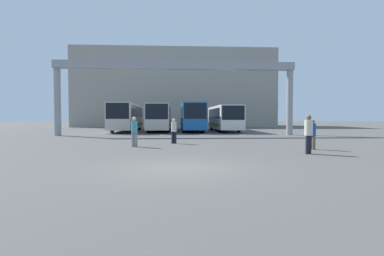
{
  "coord_description": "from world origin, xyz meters",
  "views": [
    {
      "loc": [
        -0.16,
        -9.93,
        1.72
      ],
      "look_at": [
        1.6,
        20.04,
        0.59
      ],
      "focal_mm": 28.0,
      "sensor_mm": 36.0,
      "label": 1
    }
  ],
  "objects_px": {
    "bus_slot_3": "(224,117)",
    "pedestrian_near_right": "(309,133)",
    "bus_slot_1": "(160,116)",
    "bus_slot_2": "(192,116)",
    "pedestrian_mid_left": "(313,134)",
    "pedestrian_mid_right": "(134,131)",
    "bus_slot_0": "(127,116)",
    "pedestrian_far_center": "(174,130)"
  },
  "relations": [
    {
      "from": "bus_slot_1",
      "to": "pedestrian_near_right",
      "type": "distance_m",
      "value": 24.06
    },
    {
      "from": "bus_slot_2",
      "to": "pedestrian_far_center",
      "type": "bearing_deg",
      "value": -97.27
    },
    {
      "from": "bus_slot_1",
      "to": "pedestrian_mid_left",
      "type": "xyz_separation_m",
      "value": [
        9.02,
        -20.87,
        -0.97
      ]
    },
    {
      "from": "bus_slot_1",
      "to": "bus_slot_3",
      "type": "xyz_separation_m",
      "value": [
        7.73,
        -0.47,
        -0.09
      ]
    },
    {
      "from": "pedestrian_mid_right",
      "to": "pedestrian_far_center",
      "type": "height_order",
      "value": "pedestrian_mid_right"
    },
    {
      "from": "bus_slot_1",
      "to": "bus_slot_3",
      "type": "bearing_deg",
      "value": -3.47
    },
    {
      "from": "bus_slot_0",
      "to": "pedestrian_mid_left",
      "type": "bearing_deg",
      "value": -58.2
    },
    {
      "from": "pedestrian_mid_right",
      "to": "pedestrian_far_center",
      "type": "bearing_deg",
      "value": 45.49
    },
    {
      "from": "bus_slot_2",
      "to": "pedestrian_mid_left",
      "type": "xyz_separation_m",
      "value": [
        5.15,
        -20.61,
        -1.01
      ]
    },
    {
      "from": "bus_slot_2",
      "to": "pedestrian_far_center",
      "type": "distance_m",
      "value": 16.84
    },
    {
      "from": "pedestrian_near_right",
      "to": "bus_slot_1",
      "type": "bearing_deg",
      "value": 64.02
    },
    {
      "from": "bus_slot_3",
      "to": "pedestrian_near_right",
      "type": "bearing_deg",
      "value": -89.39
    },
    {
      "from": "bus_slot_0",
      "to": "pedestrian_near_right",
      "type": "distance_m",
      "value": 25.52
    },
    {
      "from": "bus_slot_1",
      "to": "bus_slot_3",
      "type": "distance_m",
      "value": 7.74
    },
    {
      "from": "bus_slot_0",
      "to": "bus_slot_2",
      "type": "relative_size",
      "value": 1.03
    },
    {
      "from": "bus_slot_2",
      "to": "pedestrian_mid_left",
      "type": "relative_size",
      "value": 7.55
    },
    {
      "from": "bus_slot_3",
      "to": "pedestrian_near_right",
      "type": "xyz_separation_m",
      "value": [
        0.24,
        -22.22,
        -0.76
      ]
    },
    {
      "from": "bus_slot_0",
      "to": "pedestrian_far_center",
      "type": "xyz_separation_m",
      "value": [
        5.6,
        -16.84,
        -1.0
      ]
    },
    {
      "from": "pedestrian_far_center",
      "to": "pedestrian_mid_left",
      "type": "bearing_deg",
      "value": -15.33
    },
    {
      "from": "pedestrian_far_center",
      "to": "pedestrian_near_right",
      "type": "distance_m",
      "value": 8.48
    },
    {
      "from": "bus_slot_0",
      "to": "bus_slot_1",
      "type": "distance_m",
      "value": 3.87
    },
    {
      "from": "bus_slot_3",
      "to": "pedestrian_near_right",
      "type": "relative_size",
      "value": 6.36
    },
    {
      "from": "pedestrian_mid_left",
      "to": "pedestrian_mid_right",
      "type": "bearing_deg",
      "value": -133.74
    },
    {
      "from": "bus_slot_0",
      "to": "pedestrian_mid_right",
      "type": "xyz_separation_m",
      "value": [
        3.34,
        -18.81,
        -0.94
      ]
    },
    {
      "from": "bus_slot_2",
      "to": "pedestrian_near_right",
      "type": "bearing_deg",
      "value": -79.64
    },
    {
      "from": "bus_slot_0",
      "to": "bus_slot_2",
      "type": "distance_m",
      "value": 7.73
    },
    {
      "from": "bus_slot_0",
      "to": "pedestrian_mid_right",
      "type": "relative_size",
      "value": 7.1
    },
    {
      "from": "bus_slot_1",
      "to": "bus_slot_2",
      "type": "bearing_deg",
      "value": -3.8
    },
    {
      "from": "bus_slot_0",
      "to": "pedestrian_mid_right",
      "type": "height_order",
      "value": "bus_slot_0"
    },
    {
      "from": "pedestrian_near_right",
      "to": "pedestrian_far_center",
      "type": "bearing_deg",
      "value": 91.93
    },
    {
      "from": "bus_slot_0",
      "to": "bus_slot_3",
      "type": "height_order",
      "value": "bus_slot_0"
    },
    {
      "from": "bus_slot_1",
      "to": "bus_slot_3",
      "type": "relative_size",
      "value": 1.08
    },
    {
      "from": "bus_slot_2",
      "to": "bus_slot_3",
      "type": "distance_m",
      "value": 3.87
    },
    {
      "from": "bus_slot_2",
      "to": "bus_slot_3",
      "type": "relative_size",
      "value": 1.04
    },
    {
      "from": "bus_slot_1",
      "to": "pedestrian_near_right",
      "type": "xyz_separation_m",
      "value": [
        7.97,
        -22.69,
        -0.85
      ]
    },
    {
      "from": "bus_slot_3",
      "to": "pedestrian_far_center",
      "type": "distance_m",
      "value": 17.54
    },
    {
      "from": "bus_slot_0",
      "to": "pedestrian_mid_left",
      "type": "height_order",
      "value": "bus_slot_0"
    },
    {
      "from": "pedestrian_mid_left",
      "to": "pedestrian_far_center",
      "type": "height_order",
      "value": "pedestrian_far_center"
    },
    {
      "from": "bus_slot_2",
      "to": "pedestrian_near_right",
      "type": "xyz_separation_m",
      "value": [
        4.1,
        -22.43,
        -0.89
      ]
    },
    {
      "from": "pedestrian_near_right",
      "to": "pedestrian_mid_left",
      "type": "bearing_deg",
      "value": 14.61
    },
    {
      "from": "pedestrian_mid_left",
      "to": "bus_slot_2",
      "type": "bearing_deg",
      "value": 161.98
    },
    {
      "from": "bus_slot_0",
      "to": "pedestrian_near_right",
      "type": "relative_size",
      "value": 6.78
    }
  ]
}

